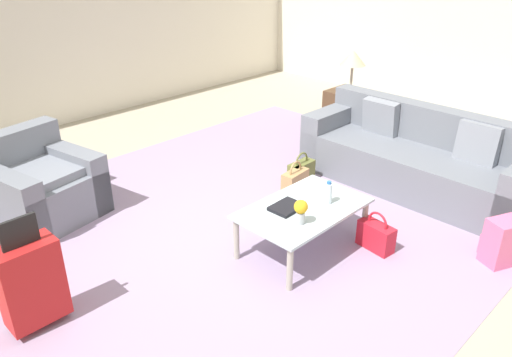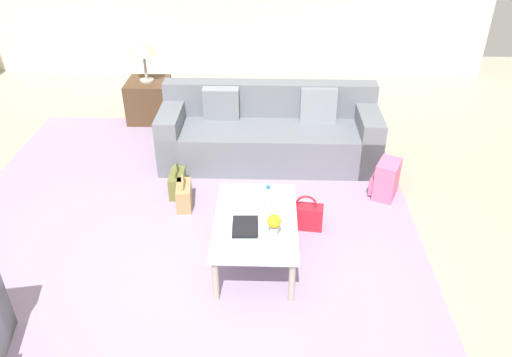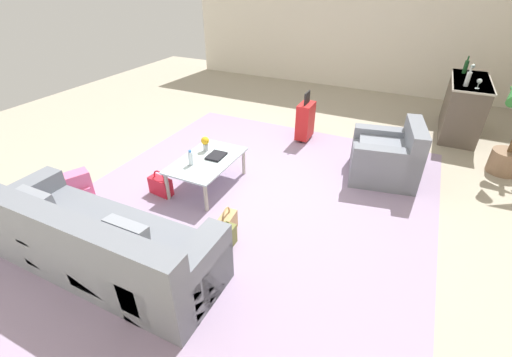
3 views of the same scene
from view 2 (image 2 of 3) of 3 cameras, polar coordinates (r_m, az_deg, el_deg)
ground_plane at (r=4.14m, az=-7.32°, el=-12.42°), size 12.00×12.00×0.00m
area_rug at (r=4.61m, az=-8.76°, el=-7.07°), size 5.20×4.40×0.01m
couch at (r=5.72m, az=1.52°, el=5.11°), size 0.85×2.42×0.84m
coffee_table at (r=4.16m, az=-0.05°, el=-5.24°), size 1.09×0.69×0.41m
water_bottle at (r=4.24m, az=1.39°, el=-2.10°), size 0.06×0.06×0.20m
coffee_table_book at (r=4.03m, az=-1.24°, el=-5.52°), size 0.27×0.21×0.03m
flower_vase at (r=3.88m, az=2.07°, el=-5.21°), size 0.11×0.11×0.21m
side_table at (r=6.84m, az=-12.10°, el=8.73°), size 0.54×0.54×0.53m
table_lamp at (r=6.61m, az=-12.79°, el=14.32°), size 0.35×0.35×0.55m
handbag_tan at (r=4.99m, az=-8.22°, el=-1.88°), size 0.33×0.17×0.36m
handbag_red at (r=4.67m, az=5.67°, el=-4.29°), size 0.18×0.33×0.36m
handbag_olive at (r=5.19m, az=-8.97°, el=-0.48°), size 0.32×0.15×0.36m
backpack_pink at (r=5.22m, az=14.60°, el=-0.17°), size 0.36×0.33×0.40m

